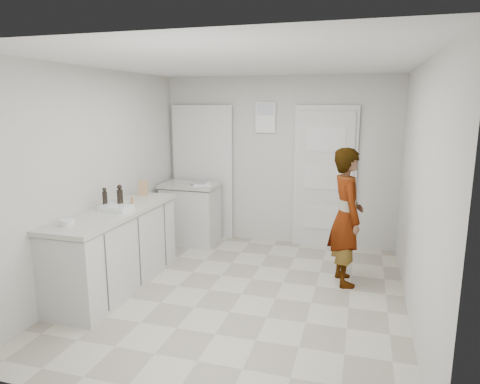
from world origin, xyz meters
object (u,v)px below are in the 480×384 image
(person, at_px, (346,217))
(spice_jar, at_px, (133,200))
(baking_dish, at_px, (116,208))
(oil_cruet_b, at_px, (105,198))
(oil_cruet_a, at_px, (120,197))
(cake_mix_box, at_px, (143,188))
(egg_bowl, at_px, (67,222))

(person, xyz_separation_m, spice_jar, (-2.48, -0.52, 0.16))
(baking_dish, bearing_deg, oil_cruet_b, 164.13)
(spice_jar, height_order, oil_cruet_b, oil_cruet_b)
(spice_jar, relative_size, oil_cruet_a, 0.29)
(person, xyz_separation_m, oil_cruet_a, (-2.49, -0.78, 0.25))
(spice_jar, height_order, baking_dish, spice_jar)
(oil_cruet_b, bearing_deg, person, 17.68)
(oil_cruet_a, bearing_deg, baking_dish, -80.75)
(person, bearing_deg, cake_mix_box, 73.58)
(cake_mix_box, bearing_deg, egg_bowl, -112.77)
(oil_cruet_b, bearing_deg, baking_dish, -15.87)
(cake_mix_box, bearing_deg, oil_cruet_a, -103.95)
(cake_mix_box, bearing_deg, baking_dish, -103.79)
(oil_cruet_b, distance_m, egg_bowl, 0.70)
(spice_jar, distance_m, egg_bowl, 1.03)
(egg_bowl, bearing_deg, cake_mix_box, 89.24)
(cake_mix_box, bearing_deg, person, -20.71)
(oil_cruet_b, bearing_deg, cake_mix_box, 86.14)
(person, bearing_deg, oil_cruet_a, 89.58)
(oil_cruet_b, distance_m, baking_dish, 0.20)
(oil_cruet_b, relative_size, egg_bowl, 1.72)
(oil_cruet_a, relative_size, baking_dish, 0.79)
(spice_jar, xyz_separation_m, oil_cruet_a, (-0.01, -0.26, 0.09))
(spice_jar, xyz_separation_m, oil_cruet_b, (-0.16, -0.33, 0.08))
(oil_cruet_b, xyz_separation_m, baking_dish, (0.17, -0.05, -0.09))
(person, relative_size, cake_mix_box, 8.20)
(cake_mix_box, height_order, spice_jar, cake_mix_box)
(spice_jar, distance_m, oil_cruet_a, 0.27)
(spice_jar, bearing_deg, person, 11.78)
(egg_bowl, bearing_deg, person, 30.55)
(baking_dish, bearing_deg, egg_bowl, -102.18)
(person, height_order, oil_cruet_a, person)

